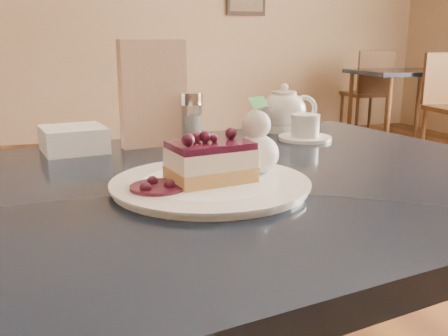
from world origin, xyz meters
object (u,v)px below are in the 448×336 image
object	(u,v)px
main_table	(197,227)
bg_table_far_right	(402,138)
tea_set	(287,115)
dessert_plate	(210,185)
cheesecake_slice	(210,162)

from	to	relation	value
main_table	bg_table_far_right	distance (m)	4.69
main_table	tea_set	world-z (taller)	tea_set
main_table	bg_table_far_right	bearing A→B (deg)	38.80
main_table	bg_table_far_right	size ratio (longest dim) A/B	0.75
dessert_plate	cheesecake_slice	world-z (taller)	cheesecake_slice
dessert_plate	main_table	bearing A→B (deg)	99.19
tea_set	main_table	bearing A→B (deg)	-132.51
tea_set	cheesecake_slice	bearing A→B (deg)	-128.10
dessert_plate	tea_set	distance (m)	0.54
bg_table_far_right	dessert_plate	bearing A→B (deg)	-126.90
dessert_plate	tea_set	xyz separation A→B (m)	(0.33, 0.43, 0.04)
cheesecake_slice	tea_set	bearing A→B (deg)	42.71
dessert_plate	cheesecake_slice	xyz separation A→B (m)	(0.00, 0.00, 0.04)
main_table	dessert_plate	xyz separation A→B (m)	(0.01, -0.05, 0.09)
cheesecake_slice	bg_table_far_right	size ratio (longest dim) A/B	0.08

